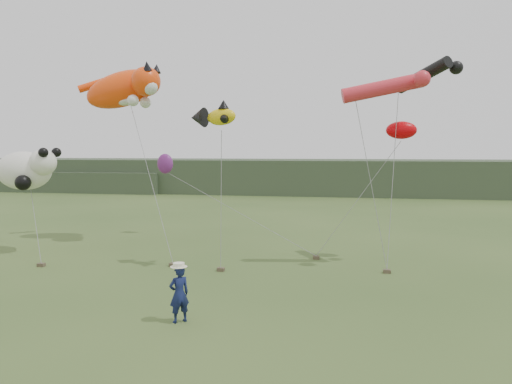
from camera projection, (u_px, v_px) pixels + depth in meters
ground at (206, 303)px, 17.15m from camera, size 120.00×120.00×0.00m
headland at (286, 177)px, 61.29m from camera, size 90.00×13.00×4.00m
festival_attendant at (179, 294)px, 15.17m from camera, size 0.76×0.74×1.75m
sandbag_anchors at (227, 265)px, 22.35m from camera, size 15.53×4.12×0.16m
cat_kite at (128, 88)px, 28.23m from camera, size 5.74×3.21×3.09m
fish_kite at (213, 117)px, 21.79m from camera, size 2.35×1.56×1.17m
tube_kites at (404, 82)px, 21.99m from camera, size 5.30×3.49×2.01m
panda_kite at (27, 170)px, 25.26m from camera, size 3.47×2.24×2.15m
misc_kites at (277, 148)px, 26.82m from camera, size 14.82×5.41×2.81m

